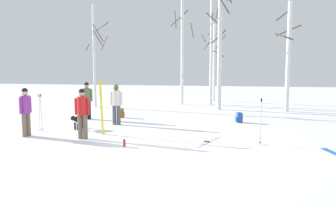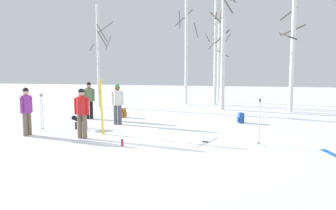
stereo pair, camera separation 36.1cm
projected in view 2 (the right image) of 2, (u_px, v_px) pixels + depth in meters
ground_plane at (164, 142)px, 11.39m from camera, size 60.00×60.00×0.00m
person_0 at (89, 98)px, 16.07m from camera, size 0.47×0.34×1.72m
person_1 at (82, 110)px, 11.80m from camera, size 0.52×0.34×1.72m
person_2 at (26, 108)px, 12.26m from camera, size 0.34×0.51×1.72m
person_3 at (117, 101)px, 14.57m from camera, size 0.51×0.34×1.72m
dog at (80, 119)px, 13.61m from camera, size 0.47×0.82×0.57m
ski_pair_planted_0 at (101, 107)px, 12.46m from camera, size 0.05×0.28×2.01m
ski_pair_lying_1 at (206, 142)px, 11.28m from camera, size 0.77×1.75×0.05m
ski_poles_0 at (259, 121)px, 10.80m from camera, size 0.07×0.23×1.47m
ski_poles_1 at (42, 111)px, 13.22m from camera, size 0.07×0.23×1.42m
backpack_0 at (123, 113)px, 16.58m from camera, size 0.32×0.30×0.44m
backpack_1 at (241, 118)px, 15.01m from camera, size 0.33×0.31×0.44m
water_bottle_0 at (122, 143)px, 10.76m from camera, size 0.08×0.08×0.22m
birch_tree_0 at (99, 54)px, 20.39m from camera, size 1.37×1.45×5.99m
birch_tree_1 at (186, 44)px, 21.67m from camera, size 1.50×1.49×7.46m
birch_tree_2 at (216, 48)px, 21.58m from camera, size 1.17×1.11×6.95m
birch_tree_3 at (219, 60)px, 23.54m from camera, size 1.49×1.46×5.25m
birch_tree_4 at (223, 47)px, 19.06m from camera, size 1.15×1.15×6.77m
birch_tree_5 at (292, 55)px, 18.19m from camera, size 1.48×1.50×5.82m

